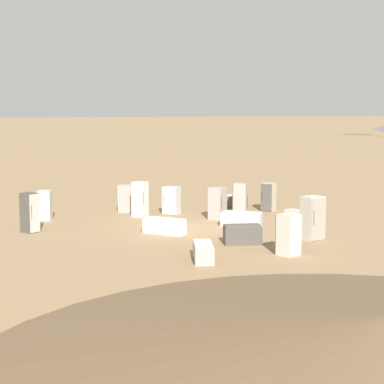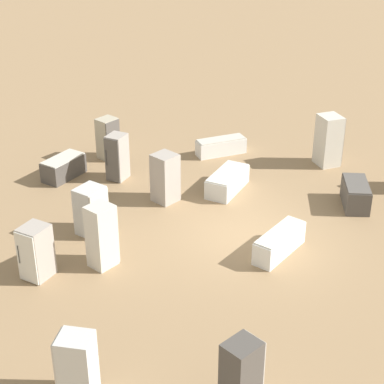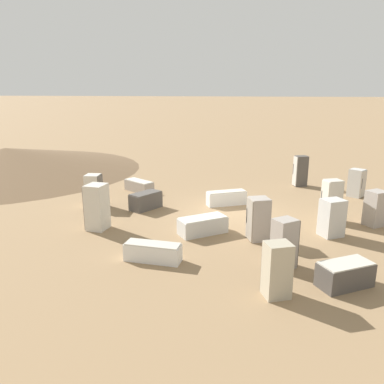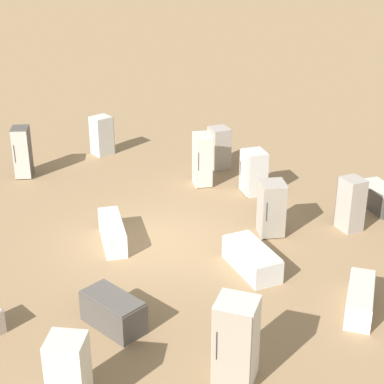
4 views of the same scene
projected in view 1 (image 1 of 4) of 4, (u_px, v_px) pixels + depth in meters
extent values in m
plane|color=#937551|center=(182.00, 229.00, 29.07)|extent=(1000.00, 1000.00, 0.00)
cube|color=silver|center=(242.00, 219.00, 29.89)|extent=(1.87, 1.86, 0.62)
cube|color=silver|center=(242.00, 212.00, 29.85)|extent=(1.79, 1.79, 0.04)
cube|color=silver|center=(45.00, 205.00, 31.50)|extent=(0.86, 0.89, 1.46)
cube|color=#BCB7AD|center=(47.00, 204.00, 31.85)|extent=(0.54, 0.32, 1.40)
cylinder|color=#2D2D2D|center=(51.00, 203.00, 31.87)|extent=(0.02, 0.02, 0.51)
cube|color=#4C4742|center=(29.00, 213.00, 28.27)|extent=(0.79, 0.84, 1.76)
cube|color=#BCB7AD|center=(35.00, 213.00, 28.07)|extent=(0.50, 0.27, 1.69)
cylinder|color=#2D2D2D|center=(32.00, 212.00, 27.88)|extent=(0.02, 0.02, 0.62)
cube|color=#A89E93|center=(203.00, 252.00, 23.03)|extent=(1.39, 1.91, 0.57)
cube|color=silver|center=(203.00, 244.00, 22.99)|extent=(1.33, 1.84, 0.04)
cube|color=beige|center=(289.00, 235.00, 23.80)|extent=(0.84, 0.80, 1.55)
cube|color=#56514C|center=(281.00, 233.00, 24.05)|extent=(0.66, 0.20, 1.48)
cylinder|color=#2D2D2D|center=(285.00, 230.00, 24.23)|extent=(0.02, 0.02, 0.54)
cube|color=#A89E93|center=(127.00, 198.00, 33.95)|extent=(0.95, 0.95, 1.46)
cube|color=silver|center=(121.00, 198.00, 34.06)|extent=(0.47, 0.45, 1.40)
cylinder|color=#2D2D2D|center=(122.00, 196.00, 34.27)|extent=(0.02, 0.02, 0.51)
cube|color=#B2A88E|center=(268.00, 197.00, 34.41)|extent=(0.83, 0.86, 1.51)
cube|color=#56514C|center=(266.00, 197.00, 34.15)|extent=(0.36, 0.56, 1.45)
cylinder|color=#2D2D2D|center=(262.00, 196.00, 34.23)|extent=(0.02, 0.02, 0.53)
cube|color=beige|center=(140.00, 199.00, 32.45)|extent=(0.83, 0.85, 1.78)
cube|color=beige|center=(145.00, 200.00, 32.28)|extent=(0.49, 0.32, 1.71)
cylinder|color=#2D2D2D|center=(144.00, 198.00, 32.08)|extent=(0.02, 0.02, 0.62)
cube|color=white|center=(165.00, 226.00, 27.98)|extent=(1.56, 1.89, 0.65)
cube|color=beige|center=(165.00, 219.00, 27.93)|extent=(1.50, 1.82, 0.04)
cube|color=#4C4742|center=(233.00, 202.00, 35.47)|extent=(1.53, 1.64, 0.68)
cube|color=beige|center=(233.00, 195.00, 35.42)|extent=(1.47, 1.57, 0.04)
cube|color=#A89E93|center=(217.00, 203.00, 31.65)|extent=(0.93, 0.92, 1.59)
cube|color=gray|center=(223.00, 204.00, 31.46)|extent=(0.60, 0.35, 1.53)
cylinder|color=#2D2D2D|center=(222.00, 203.00, 31.23)|extent=(0.02, 0.02, 0.56)
cube|color=#4C4742|center=(242.00, 235.00, 25.84)|extent=(1.66, 1.24, 0.74)
cube|color=#56514C|center=(243.00, 225.00, 25.79)|extent=(1.59, 1.19, 0.04)
cube|color=silver|center=(171.00, 200.00, 33.31)|extent=(1.00, 1.02, 1.43)
cube|color=beige|center=(169.00, 201.00, 32.99)|extent=(0.49, 0.62, 1.38)
cylinder|color=#2D2D2D|center=(164.00, 200.00, 33.06)|extent=(0.02, 0.02, 0.50)
cube|color=#A89E93|center=(240.00, 198.00, 33.57)|extent=(0.86, 0.85, 1.58)
cube|color=#56514C|center=(234.00, 198.00, 33.66)|extent=(0.40, 0.42, 1.52)
cylinder|color=#2D2D2D|center=(234.00, 196.00, 33.85)|extent=(0.02, 0.02, 0.55)
cube|color=beige|center=(312.00, 218.00, 26.66)|extent=(0.82, 0.74, 1.82)
cube|color=gray|center=(319.00, 219.00, 26.34)|extent=(0.76, 0.07, 1.75)
cylinder|color=#2D2D2D|center=(314.00, 218.00, 26.16)|extent=(0.02, 0.02, 0.64)
cube|color=white|center=(301.00, 218.00, 30.53)|extent=(0.71, 1.87, 0.56)
cube|color=beige|center=(301.00, 211.00, 30.49)|extent=(0.68, 1.79, 0.04)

